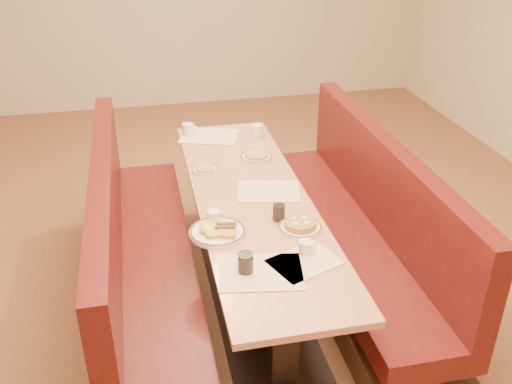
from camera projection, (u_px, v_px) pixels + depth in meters
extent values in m
plane|color=#9E6647|center=(253.00, 293.00, 3.91)|extent=(8.00, 8.00, 0.00)
cube|color=black|center=(253.00, 290.00, 3.90)|extent=(0.55, 1.88, 0.06)
cube|color=black|center=(252.00, 250.00, 3.75)|extent=(0.15, 1.75, 0.71)
cube|color=tan|center=(252.00, 201.00, 3.57)|extent=(0.70, 2.50, 0.04)
cube|color=#4C3326|center=(152.00, 295.00, 3.74)|extent=(0.55, 2.50, 0.20)
cube|color=#57190E|center=(148.00, 261.00, 3.61)|extent=(0.55, 2.50, 0.16)
cube|color=#57190E|center=(106.00, 213.00, 3.39)|extent=(0.12, 2.50, 0.60)
cube|color=#4C3326|center=(347.00, 269.00, 3.99)|extent=(0.55, 2.50, 0.20)
cube|color=#57190E|center=(350.00, 237.00, 3.86)|extent=(0.55, 2.50, 0.16)
cube|color=#57190E|center=(385.00, 184.00, 3.72)|extent=(0.12, 2.50, 0.60)
cube|color=#F0E6BC|center=(261.00, 272.00, 2.87)|extent=(0.47, 0.38, 0.00)
cube|color=#F0E6BC|center=(304.00, 262.00, 2.95)|extent=(0.41, 0.36, 0.00)
cube|color=#F0E6BC|center=(210.00, 136.00, 4.43)|extent=(0.51, 0.44, 0.00)
cube|color=#F0E6BC|center=(269.00, 191.00, 3.63)|extent=(0.44, 0.37, 0.00)
cylinder|color=white|center=(300.00, 227.00, 3.23)|extent=(0.25, 0.25, 0.02)
torus|color=brown|center=(300.00, 226.00, 3.23)|extent=(0.25, 0.25, 0.01)
cylinder|color=#BD9844|center=(300.00, 225.00, 3.23)|extent=(0.19, 0.19, 0.02)
cylinder|color=#BD9844|center=(300.00, 223.00, 3.22)|extent=(0.18, 0.18, 0.01)
cylinder|color=#FFF6A6|center=(304.00, 218.00, 3.24)|extent=(0.03, 0.03, 0.01)
cylinder|color=#FFF6A6|center=(294.00, 219.00, 3.24)|extent=(0.03, 0.03, 0.01)
cylinder|color=#FFF6A6|center=(297.00, 224.00, 3.19)|extent=(0.03, 0.03, 0.01)
cylinder|color=#FFF6A6|center=(306.00, 223.00, 3.19)|extent=(0.03, 0.03, 0.01)
cylinder|color=white|center=(218.00, 232.00, 3.18)|extent=(0.32, 0.32, 0.02)
torus|color=brown|center=(217.00, 231.00, 3.18)|extent=(0.32, 0.32, 0.01)
ellipsoid|color=#F7EC3F|center=(206.00, 229.00, 3.16)|extent=(0.08, 0.08, 0.04)
ellipsoid|color=#F7EC3F|center=(211.00, 234.00, 3.12)|extent=(0.07, 0.07, 0.04)
ellipsoid|color=#F7EC3F|center=(205.00, 225.00, 3.20)|extent=(0.06, 0.06, 0.04)
cylinder|color=brown|center=(225.00, 227.00, 3.19)|extent=(0.12, 0.04, 0.03)
cylinder|color=brown|center=(226.00, 224.00, 3.22)|extent=(0.12, 0.04, 0.03)
cube|color=gold|center=(227.00, 234.00, 3.13)|extent=(0.11, 0.10, 0.02)
cylinder|color=white|center=(256.00, 157.00, 4.07)|extent=(0.23, 0.23, 0.02)
torus|color=brown|center=(256.00, 156.00, 4.07)|extent=(0.23, 0.23, 0.01)
cylinder|color=#F18F55|center=(256.00, 155.00, 4.06)|extent=(0.16, 0.16, 0.02)
ellipsoid|color=#F7EC3F|center=(252.00, 153.00, 4.07)|extent=(0.05, 0.05, 0.02)
cylinder|color=white|center=(205.00, 170.00, 3.89)|extent=(0.19, 0.19, 0.01)
torus|color=brown|center=(205.00, 169.00, 3.89)|extent=(0.18, 0.18, 0.01)
cylinder|color=#F18F55|center=(205.00, 168.00, 3.88)|extent=(0.13, 0.13, 0.01)
ellipsoid|color=#F7EC3F|center=(201.00, 167.00, 3.89)|extent=(0.04, 0.04, 0.02)
cylinder|color=white|center=(306.00, 248.00, 3.00)|extent=(0.07, 0.07, 0.08)
torus|color=white|center=(312.00, 246.00, 3.01)|extent=(0.06, 0.02, 0.06)
cylinder|color=black|center=(306.00, 242.00, 2.98)|extent=(0.06, 0.06, 0.01)
cylinder|color=white|center=(214.00, 217.00, 3.27)|extent=(0.08, 0.08, 0.08)
torus|color=white|center=(221.00, 217.00, 3.27)|extent=(0.06, 0.02, 0.06)
cylinder|color=black|center=(213.00, 212.00, 3.25)|extent=(0.07, 0.07, 0.01)
cylinder|color=white|center=(257.00, 131.00, 4.41)|extent=(0.09, 0.09, 0.09)
torus|color=white|center=(263.00, 130.00, 4.42)|extent=(0.07, 0.02, 0.07)
cylinder|color=black|center=(257.00, 126.00, 4.39)|extent=(0.07, 0.07, 0.01)
cylinder|color=white|center=(188.00, 130.00, 4.43)|extent=(0.09, 0.09, 0.09)
torus|color=white|center=(194.00, 130.00, 4.43)|extent=(0.07, 0.03, 0.07)
cylinder|color=black|center=(188.00, 125.00, 4.41)|extent=(0.07, 0.07, 0.01)
cylinder|color=black|center=(246.00, 263.00, 2.85)|extent=(0.08, 0.08, 0.11)
cylinder|color=silver|center=(246.00, 263.00, 2.85)|extent=(0.08, 0.08, 0.11)
cylinder|color=black|center=(279.00, 213.00, 3.30)|extent=(0.07, 0.07, 0.10)
cylinder|color=silver|center=(279.00, 212.00, 3.30)|extent=(0.07, 0.07, 0.10)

